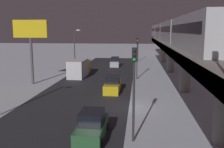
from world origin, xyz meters
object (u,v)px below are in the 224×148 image
object	(u,v)px
box_truck	(79,68)
traffic_light_mid	(137,52)
commercial_billboard	(30,35)
traffic_light_far	(138,44)
sedan_green	(92,127)
sedan_silver_2	(115,62)
sedan_yellow_2	(113,85)
traffic_light_near	(134,81)
subway_train	(167,31)

from	to	relation	value
box_truck	traffic_light_mid	distance (m)	10.06
commercial_billboard	traffic_light_far	bearing A→B (deg)	-117.80
sedan_green	sedan_silver_2	world-z (taller)	same
box_truck	sedan_yellow_2	bearing A→B (deg)	123.21
sedan_yellow_2	traffic_light_far	world-z (taller)	traffic_light_far
box_truck	commercial_billboard	bearing A→B (deg)	53.04
box_truck	traffic_light_far	world-z (taller)	traffic_light_far
sedan_green	sedan_yellow_2	xyz separation A→B (m)	(0.00, -13.91, 0.01)
sedan_silver_2	traffic_light_near	bearing A→B (deg)	-82.69
box_truck	commercial_billboard	distance (m)	10.10
traffic_light_mid	traffic_light_far	xyz separation A→B (m)	(0.00, -22.58, 0.00)
commercial_billboard	box_truck	bearing A→B (deg)	-126.96
traffic_light_far	sedan_green	bearing A→B (deg)	86.31
subway_train	traffic_light_far	xyz separation A→B (m)	(5.98, -7.43, -3.15)
traffic_light_near	commercial_billboard	world-z (taller)	commercial_billboard
subway_train	traffic_light_far	size ratio (longest dim) A/B	11.57
sedan_silver_2	commercial_billboard	xyz separation A→B (m)	(9.90, 19.16, 6.03)
traffic_light_mid	sedan_green	bearing A→B (deg)	82.60
subway_train	sedan_yellow_2	distance (m)	26.02
traffic_light_far	box_truck	bearing A→B (deg)	65.57
traffic_light_near	commercial_billboard	xyz separation A→B (m)	(14.60, -17.47, 2.63)
sedan_green	traffic_light_mid	world-z (taller)	traffic_light_mid
traffic_light_near	traffic_light_far	world-z (taller)	same
sedan_yellow_2	box_truck	bearing A→B (deg)	123.21
box_truck	sedan_green	bearing A→B (deg)	105.38
subway_train	sedan_silver_2	bearing A→B (deg)	5.86
sedan_silver_2	sedan_green	bearing A→B (deg)	-87.17
subway_train	commercial_billboard	size ratio (longest dim) A/B	8.32
sedan_silver_2	traffic_light_mid	xyz separation A→B (m)	(-4.70, 14.05, 3.40)
sedan_silver_2	box_truck	bearing A→B (deg)	-111.19
sedan_silver_2	traffic_light_far	xyz separation A→B (m)	(-4.70, -8.53, 3.40)
traffic_light_mid	traffic_light_far	size ratio (longest dim) A/B	1.00
sedan_yellow_2	box_truck	distance (m)	12.06
sedan_green	sedan_yellow_2	bearing A→B (deg)	90.00
sedan_green	commercial_billboard	world-z (taller)	commercial_billboard
traffic_light_near	subway_train	bearing A→B (deg)	-99.01
traffic_light_mid	traffic_light_far	distance (m)	22.58
sedan_yellow_2	commercial_billboard	size ratio (longest dim) A/B	0.53
box_truck	traffic_light_near	xyz separation A→B (m)	(-9.50, 24.25, 2.85)
subway_train	traffic_light_near	world-z (taller)	subway_train
traffic_light_far	sedan_silver_2	bearing A→B (deg)	61.15
subway_train	traffic_light_near	bearing A→B (deg)	80.99
box_truck	traffic_light_mid	world-z (taller)	traffic_light_mid
sedan_green	subway_train	bearing A→B (deg)	76.66
box_truck	subway_train	bearing A→B (deg)	-138.96
sedan_green	sedan_yellow_2	distance (m)	13.91
traffic_light_near	commercial_billboard	distance (m)	22.92
traffic_light_far	commercial_billboard	distance (m)	31.42
traffic_light_near	sedan_green	bearing A→B (deg)	-4.97
sedan_green	commercial_billboard	bearing A→B (deg)	124.20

